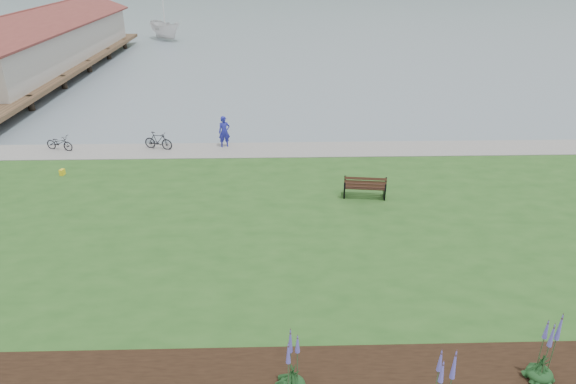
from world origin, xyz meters
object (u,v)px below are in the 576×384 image
sailboat (166,40)px  bicycle_a (59,143)px  park_bench (365,186)px  person (224,129)px

sailboat → bicycle_a: bearing=-125.3°
sailboat → park_bench: bearing=-107.8°
bicycle_a → person: bearing=-70.8°
park_bench → person: bearing=142.4°
park_bench → sailboat: 47.76m
park_bench → person: (-6.27, 6.27, 0.44)m
bicycle_a → sailboat: size_ratio=0.06×
bicycle_a → sailboat: bearing=20.2°
person → sailboat: (-10.25, 38.53, -1.37)m
park_bench → bicycle_a: size_ratio=1.16×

